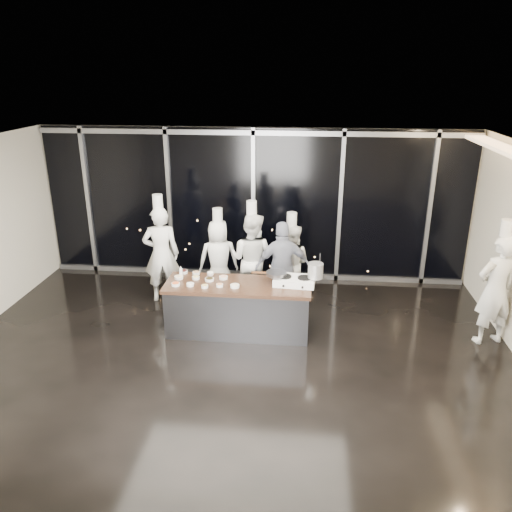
{
  "coord_description": "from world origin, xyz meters",
  "views": [
    {
      "loc": [
        1.08,
        -6.72,
        4.29
      ],
      "look_at": [
        0.28,
        1.2,
        1.3
      ],
      "focal_mm": 35.0,
      "sensor_mm": 36.0,
      "label": 1
    }
  ],
  "objects": [
    {
      "name": "frying_pan",
      "position": [
        0.63,
        1.02,
        1.07
      ],
      "size": [
        0.61,
        0.37,
        0.06
      ],
      "rotation": [
        0.0,
        0.0,
        -0.08
      ],
      "color": "slate",
      "rests_on": "stove"
    },
    {
      "name": "chef_left",
      "position": [
        -0.56,
        2.26,
        0.81
      ],
      "size": [
        0.89,
        0.7,
        1.83
      ],
      "rotation": [
        0.0,
        0.0,
        3.42
      ],
      "color": "silver",
      "rests_on": "ground"
    },
    {
      "name": "window_wall",
      "position": [
        0.0,
        3.43,
        1.6
      ],
      "size": [
        8.9,
        0.11,
        3.2
      ],
      "color": "black",
      "rests_on": "ground"
    },
    {
      "name": "stock_pot",
      "position": [
        1.29,
        0.97,
        1.17
      ],
      "size": [
        0.27,
        0.27,
        0.25
      ],
      "primitive_type": "cylinder",
      "rotation": [
        0.0,
        0.0,
        -0.08
      ],
      "color": "silver",
      "rests_on": "stove"
    },
    {
      "name": "squeeze_bottle",
      "position": [
        -1.02,
        1.09,
        1.0
      ],
      "size": [
        0.06,
        0.06,
        0.2
      ],
      "color": "silver",
      "rests_on": "demo_counter"
    },
    {
      "name": "prep_bowls",
      "position": [
        -0.64,
        0.97,
        0.93
      ],
      "size": [
        1.17,
        0.72,
        0.05
      ],
      "color": "silver",
      "rests_on": "demo_counter"
    },
    {
      "name": "chef_center",
      "position": [
        0.11,
        2.09,
        0.91
      ],
      "size": [
        1.04,
        0.91,
        2.04
      ],
      "rotation": [
        0.0,
        0.0,
        2.84
      ],
      "color": "silver",
      "rests_on": "ground"
    },
    {
      "name": "chef_side",
      "position": [
        4.19,
        0.98,
        0.96
      ],
      "size": [
        0.8,
        0.66,
        2.12
      ],
      "rotation": [
        0.0,
        0.0,
        3.48
      ],
      "color": "silver",
      "rests_on": "ground"
    },
    {
      "name": "demo_counter",
      "position": [
        0.0,
        0.9,
        0.45
      ],
      "size": [
        2.46,
        0.86,
        0.9
      ],
      "color": "#3A3B40",
      "rests_on": "ground"
    },
    {
      "name": "stove",
      "position": [
        0.95,
        0.98,
        0.96
      ],
      "size": [
        0.71,
        0.48,
        0.14
      ],
      "rotation": [
        0.0,
        0.0,
        -0.08
      ],
      "color": "white",
      "rests_on": "demo_counter"
    },
    {
      "name": "chef_right",
      "position": [
        0.84,
        2.24,
        0.79
      ],
      "size": [
        0.89,
        0.77,
        1.79
      ],
      "rotation": [
        0.0,
        0.0,
        2.88
      ],
      "color": "silver",
      "rests_on": "ground"
    },
    {
      "name": "guest",
      "position": [
        0.71,
        1.76,
        0.88
      ],
      "size": [
        1.09,
        0.6,
        1.75
      ],
      "rotation": [
        0.0,
        0.0,
        3.32
      ],
      "color": "#151D39",
      "rests_on": "ground"
    },
    {
      "name": "ground",
      "position": [
        0.0,
        0.0,
        0.0
      ],
      "size": [
        9.0,
        9.0,
        0.0
      ],
      "primitive_type": "plane",
      "color": "black",
      "rests_on": "ground"
    },
    {
      "name": "room_shell",
      "position": [
        0.18,
        0.0,
        2.25
      ],
      "size": [
        9.02,
        7.02,
        3.21
      ],
      "color": "beige",
      "rests_on": "ground"
    },
    {
      "name": "chef_far_left",
      "position": [
        -1.64,
        2.04,
        0.96
      ],
      "size": [
        0.78,
        0.6,
        2.12
      ],
      "rotation": [
        0.0,
        0.0,
        3.37
      ],
      "color": "silver",
      "rests_on": "ground"
    }
  ]
}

